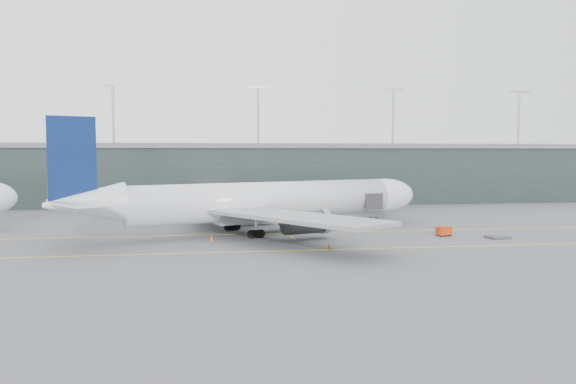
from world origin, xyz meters
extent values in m
plane|color=#515155|center=(0.00, 0.00, 0.00)|extent=(320.00, 320.00, 0.00)
cube|color=yellow|center=(0.00, -4.00, 0.01)|extent=(160.00, 0.25, 0.02)
cube|color=yellow|center=(0.00, -20.00, 0.01)|extent=(160.00, 0.25, 0.02)
cube|color=yellow|center=(5.00, 20.00, 0.01)|extent=(0.25, 60.00, 0.02)
cube|color=#1D2827|center=(0.00, 58.00, 7.00)|extent=(240.00, 35.00, 14.00)
cube|color=slate|center=(0.00, 58.00, 14.60)|extent=(240.00, 36.00, 1.20)
cylinder|color=#9E9EA3|center=(-30.00, 48.00, 22.00)|extent=(0.60, 0.60, 14.00)
cylinder|color=#9E9EA3|center=(5.00, 48.00, 22.00)|extent=(0.60, 0.60, 14.00)
cylinder|color=#9E9EA3|center=(40.00, 48.00, 22.00)|extent=(0.60, 0.60, 14.00)
cylinder|color=#9E9EA3|center=(75.00, 48.00, 22.00)|extent=(0.60, 0.60, 14.00)
cylinder|color=silver|center=(1.45, -2.61, 5.18)|extent=(44.30, 21.03, 6.06)
ellipsoid|color=silver|center=(23.95, 5.56, 5.18)|extent=(14.02, 10.03, 6.06)
cone|color=silver|center=(-24.71, -12.11, 5.86)|extent=(12.08, 9.13, 5.81)
cube|color=gray|center=(0.54, -2.94, 2.83)|extent=(16.36, 9.92, 1.95)
cube|color=black|center=(27.43, 6.83, 6.15)|extent=(3.02, 3.49, 0.78)
cube|color=gray|center=(3.87, -17.84, 4.20)|extent=(23.75, 28.09, 0.54)
cylinder|color=#37373C|center=(6.46, -10.66, 2.54)|extent=(7.59, 5.55, 3.42)
cube|color=gray|center=(-6.47, 10.62, 4.20)|extent=(10.73, 28.86, 0.54)
cylinder|color=#37373C|center=(0.12, 6.78, 2.54)|extent=(7.59, 5.55, 3.42)
cube|color=#091B4E|center=(-26.09, -12.61, 12.01)|extent=(6.13, 2.63, 11.72)
cube|color=silver|center=(-23.79, -17.49, 6.35)|extent=(9.44, 10.28, 0.34)
cube|color=silver|center=(-27.46, -7.40, 6.35)|extent=(6.11, 9.22, 0.34)
cylinder|color=black|center=(21.65, 4.73, 0.54)|extent=(1.14, 0.73, 1.07)
cylinder|color=#9E9EA3|center=(21.65, 4.73, 1.27)|extent=(0.29, 0.29, 2.54)
cylinder|color=black|center=(-0.62, -8.35, 0.63)|extent=(1.36, 0.89, 1.27)
cylinder|color=black|center=(-3.82, 0.46, 0.63)|extent=(1.36, 0.89, 1.27)
cube|color=#2D2C31|center=(20.91, 1.60, 4.61)|extent=(3.78, 4.03, 2.58)
cube|color=#2D2C31|center=(23.10, 8.94, 4.61)|extent=(5.64, 12.15, 2.31)
cube|color=#2D2C31|center=(26.52, 20.43, 4.61)|extent=(5.86, 12.21, 2.40)
cube|color=#2D2C31|center=(29.95, 31.91, 4.61)|extent=(6.08, 12.28, 2.49)
cylinder|color=#9E9EA3|center=(23.28, 9.56, 1.75)|extent=(0.46, 0.46, 3.50)
cube|color=#37373C|center=(23.28, 9.56, 0.32)|extent=(2.16, 1.85, 0.65)
cylinder|color=#2D2C31|center=(20.91, 40.50, 4.61)|extent=(3.69, 3.69, 2.77)
cylinder|color=#2D2C31|center=(20.91, 40.50, 1.66)|extent=(1.66, 1.66, 3.32)
cube|color=black|center=(-42.20, 6.91, 6.44)|extent=(2.93, 3.52, 0.82)
cube|color=#BD320D|center=(28.39, -10.55, 0.84)|extent=(2.44, 1.83, 1.29)
cylinder|color=black|center=(27.72, -11.21, 0.20)|extent=(0.42, 0.23, 0.40)
cylinder|color=black|center=(29.27, -10.86, 0.20)|extent=(0.42, 0.23, 0.40)
cylinder|color=black|center=(27.50, -10.24, 0.20)|extent=(0.42, 0.23, 0.40)
cylinder|color=black|center=(29.05, -9.89, 0.20)|extent=(0.42, 0.23, 0.40)
cube|color=#3E3D43|center=(35.47, -13.94, 0.19)|extent=(3.52, 3.02, 0.31)
cube|color=#37373C|center=(-4.16, 9.11, 0.15)|extent=(2.07, 1.73, 0.19)
cube|color=#B6BDC3|center=(-4.16, 9.11, 1.02)|extent=(1.68, 1.59, 1.45)
cube|color=navy|center=(-4.16, 9.11, 1.77)|extent=(1.73, 1.65, 0.08)
cube|color=#37373C|center=(-1.00, 10.68, 0.13)|extent=(2.11, 1.88, 0.18)
cube|color=#B3B8C0|center=(-1.00, 10.68, 0.93)|extent=(1.75, 1.69, 1.33)
cube|color=navy|center=(-1.00, 10.68, 1.62)|extent=(1.80, 1.74, 0.07)
cube|color=#37373C|center=(0.02, 11.36, 0.15)|extent=(2.42, 2.16, 0.20)
cube|color=#A5AAB1|center=(0.02, 11.36, 1.06)|extent=(2.00, 1.94, 1.51)
cube|color=navy|center=(0.02, 11.36, 1.84)|extent=(2.07, 2.00, 0.08)
cone|color=#E0590C|center=(31.69, -5.34, 0.31)|extent=(0.39, 0.39, 0.61)
cone|color=#CF520B|center=(8.27, -19.08, 0.40)|extent=(0.50, 0.50, 0.80)
cone|color=orange|center=(10.88, 12.50, 0.39)|extent=(0.49, 0.49, 0.77)
cone|color=#F95C0D|center=(-7.32, -10.37, 0.40)|extent=(0.50, 0.50, 0.80)
camera|label=1|loc=(-8.10, -92.43, 12.89)|focal=35.00mm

